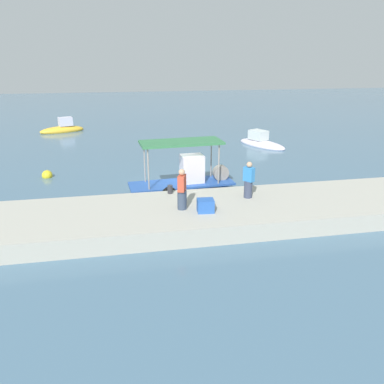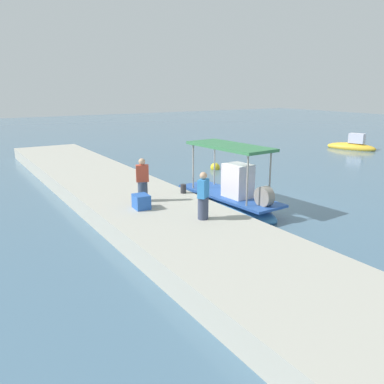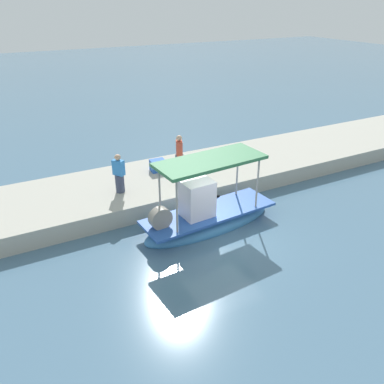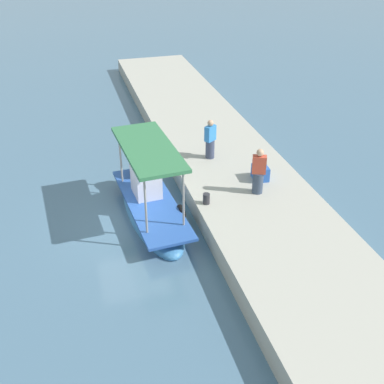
% 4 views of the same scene
% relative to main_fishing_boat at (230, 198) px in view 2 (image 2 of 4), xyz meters
% --- Properties ---
extents(ground_plane, '(120.00, 120.00, 0.00)m').
position_rel_main_fishing_boat_xyz_m(ground_plane, '(-0.25, 0.83, -0.49)').
color(ground_plane, slate).
extents(dock_quay, '(36.00, 4.36, 0.74)m').
position_rel_main_fishing_boat_xyz_m(dock_quay, '(-0.25, -3.60, -0.12)').
color(dock_quay, '#AEAB9E').
rests_on(dock_quay, ground_plane).
extents(main_fishing_boat, '(5.54, 2.01, 3.09)m').
position_rel_main_fishing_boat_xyz_m(main_fishing_boat, '(0.00, 0.00, 0.00)').
color(main_fishing_boat, teal).
rests_on(main_fishing_boat, ground_plane).
extents(fisherman_near_bollard, '(0.49, 0.54, 1.69)m').
position_rel_main_fishing_boat_xyz_m(fisherman_near_bollard, '(-0.70, -3.73, 1.02)').
color(fisherman_near_bollard, '#364358').
rests_on(fisherman_near_bollard, dock_quay).
extents(fisherman_by_crate, '(0.50, 0.52, 1.62)m').
position_rel_main_fishing_boat_xyz_m(fisherman_by_crate, '(2.37, -2.94, 0.99)').
color(fisherman_by_crate, '#384058').
rests_on(fisherman_by_crate, dock_quay).
extents(mooring_bollard, '(0.24, 0.24, 0.38)m').
position_rel_main_fishing_boat_xyz_m(mooring_bollard, '(-0.92, -1.77, 0.44)').
color(mooring_bollard, '#2D2D33').
rests_on(mooring_bollard, dock_quay).
extents(cargo_crate, '(0.69, 0.57, 0.52)m').
position_rel_main_fishing_boat_xyz_m(cargo_crate, '(0.17, -4.21, 0.51)').
color(cargo_crate, '#295AB4').
rests_on(cargo_crate, dock_quay).
extents(marker_buoy, '(0.60, 0.60, 0.60)m').
position_rel_main_fishing_boat_xyz_m(marker_buoy, '(-7.29, 4.32, -0.37)').
color(marker_buoy, yellow).
rests_on(marker_buoy, ground_plane).
extents(moored_boat_mid, '(4.15, 2.59, 1.58)m').
position_rel_main_fishing_boat_xyz_m(moored_boat_mid, '(-8.19, 18.83, -0.22)').
color(moored_boat_mid, gold).
rests_on(moored_boat_mid, ground_plane).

